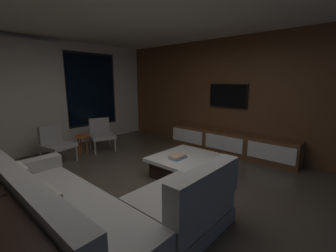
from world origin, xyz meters
TOP-DOWN VIEW (x-y plane):
  - floor at (0.00, 0.00)m, footprint 9.20×9.20m
  - back_wall_with_window at (-0.06, 3.62)m, footprint 6.60×0.30m
  - media_wall at (3.06, 0.00)m, footprint 0.12×7.80m
  - sectional_couch at (-0.90, -0.21)m, footprint 1.98×2.50m
  - coffee_table at (1.07, -0.01)m, footprint 1.16×1.16m
  - book_stack_on_coffee_table at (0.87, 0.09)m, footprint 0.30×0.20m
  - accent_chair_near_window at (0.91, 2.57)m, footprint 0.68×0.70m
  - accent_chair_by_curtain at (-0.20, 2.54)m, footprint 0.65×0.67m
  - side_stool at (0.40, 2.56)m, footprint 0.32×0.32m
  - media_console at (2.77, 0.05)m, footprint 0.46×3.10m
  - mounted_tv at (2.95, 0.25)m, footprint 0.05×0.96m

SIDE VIEW (x-z plane):
  - floor at x=0.00m, z-range 0.00..0.00m
  - coffee_table at x=1.07m, z-range 0.01..0.37m
  - media_console at x=2.77m, z-range -0.01..0.51m
  - sectional_couch at x=-0.90m, z-range -0.12..0.70m
  - side_stool at x=0.40m, z-range 0.14..0.60m
  - book_stack_on_coffee_table at x=0.87m, z-range 0.36..0.43m
  - accent_chair_near_window at x=0.91m, z-range 0.04..0.82m
  - accent_chair_by_curtain at x=-0.20m, z-range 0.04..0.82m
  - back_wall_with_window at x=-0.06m, z-range -0.01..2.69m
  - mounted_tv at x=2.95m, z-range 1.07..1.63m
  - media_wall at x=3.06m, z-range 0.00..2.70m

